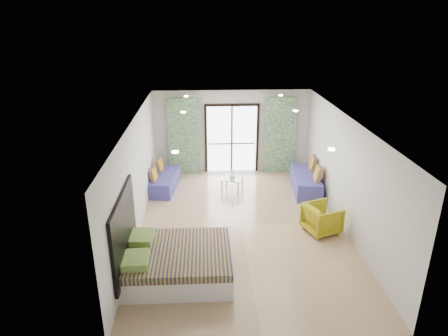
{
  "coord_description": "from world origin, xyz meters",
  "views": [
    {
      "loc": [
        -0.87,
        -8.7,
        4.98
      ],
      "look_at": [
        -0.39,
        1.05,
        1.15
      ],
      "focal_mm": 32.0,
      "sensor_mm": 36.0,
      "label": 1
    }
  ],
  "objects_px": {
    "daybed_left": "(164,181)",
    "daybed_right": "(306,181)",
    "bed": "(177,262)",
    "armchair": "(322,217)",
    "coffee_table": "(232,179)"
  },
  "relations": [
    {
      "from": "daybed_left",
      "to": "coffee_table",
      "type": "relative_size",
      "value": 2.36
    },
    {
      "from": "daybed_left",
      "to": "daybed_right",
      "type": "distance_m",
      "value": 4.24
    },
    {
      "from": "bed",
      "to": "daybed_left",
      "type": "distance_m",
      "value": 4.31
    },
    {
      "from": "daybed_left",
      "to": "daybed_right",
      "type": "xyz_separation_m",
      "value": [
        4.23,
        -0.28,
        0.03
      ]
    },
    {
      "from": "daybed_left",
      "to": "daybed_right",
      "type": "height_order",
      "value": "daybed_right"
    },
    {
      "from": "armchair",
      "to": "daybed_right",
      "type": "bearing_deg",
      "value": -25.39
    },
    {
      "from": "bed",
      "to": "coffee_table",
      "type": "relative_size",
      "value": 2.91
    },
    {
      "from": "daybed_left",
      "to": "coffee_table",
      "type": "bearing_deg",
      "value": 3.32
    },
    {
      "from": "coffee_table",
      "to": "daybed_right",
      "type": "bearing_deg",
      "value": -3.55
    },
    {
      "from": "daybed_right",
      "to": "coffee_table",
      "type": "bearing_deg",
      "value": -178.16
    },
    {
      "from": "bed",
      "to": "daybed_left",
      "type": "bearing_deg",
      "value": 98.49
    },
    {
      "from": "daybed_left",
      "to": "bed",
      "type": "bearing_deg",
      "value": -74.17
    },
    {
      "from": "daybed_left",
      "to": "armchair",
      "type": "height_order",
      "value": "daybed_left"
    },
    {
      "from": "daybed_right",
      "to": "coffee_table",
      "type": "relative_size",
      "value": 2.63
    },
    {
      "from": "daybed_left",
      "to": "armchair",
      "type": "distance_m",
      "value": 4.84
    }
  ]
}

